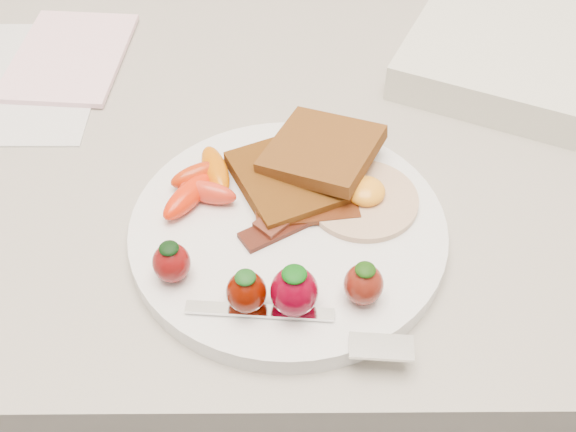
{
  "coord_description": "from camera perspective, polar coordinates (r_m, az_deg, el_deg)",
  "views": [
    {
      "loc": [
        0.01,
        1.15,
        1.37
      ],
      "look_at": [
        0.01,
        1.57,
        0.93
      ],
      "focal_mm": 45.0,
      "sensor_mm": 36.0,
      "label": 1
    }
  ],
  "objects": [
    {
      "name": "baby_carrots",
      "position": [
        0.64,
        -6.79,
        2.61
      ],
      "size": [
        0.07,
        0.1,
        0.02
      ],
      "color": "red",
      "rests_on": "plate"
    },
    {
      "name": "appliance",
      "position": [
        0.85,
        21.39,
        11.75
      ],
      "size": [
        0.41,
        0.38,
        0.04
      ],
      "primitive_type": "cube",
      "rotation": [
        0.0,
        0.0,
        -0.44
      ],
      "color": "beige",
      "rests_on": "counter"
    },
    {
      "name": "toast_upper",
      "position": [
        0.65,
        2.7,
        5.2
      ],
      "size": [
        0.12,
        0.12,
        0.02
      ],
      "primitive_type": "cube",
      "rotation": [
        0.0,
        -0.1,
        -0.46
      ],
      "color": "#441709",
      "rests_on": "toast_lower"
    },
    {
      "name": "counter",
      "position": [
        1.07,
        -0.55,
        -12.35
      ],
      "size": [
        2.0,
        0.6,
        0.9
      ],
      "primitive_type": "cube",
      "color": "gray",
      "rests_on": "ground"
    },
    {
      "name": "strawberries",
      "position": [
        0.55,
        -1.21,
        -5.33
      ],
      "size": [
        0.18,
        0.06,
        0.04
      ],
      "color": "#6A0B0B",
      "rests_on": "plate"
    },
    {
      "name": "notepad",
      "position": [
        0.86,
        -16.87,
        12.01
      ],
      "size": [
        0.13,
        0.18,
        0.01
      ],
      "primitive_type": "cube",
      "rotation": [
        0.0,
        0.0,
        -0.08
      ],
      "color": "#FDC7D6",
      "rests_on": "paper_sheet"
    },
    {
      "name": "plate",
      "position": [
        0.62,
        -0.0,
        -1.21
      ],
      "size": [
        0.27,
        0.27,
        0.02
      ],
      "primitive_type": "cylinder",
      "color": "white",
      "rests_on": "counter"
    },
    {
      "name": "bacon_strips",
      "position": [
        0.61,
        0.82,
        0.18
      ],
      "size": [
        0.1,
        0.09,
        0.01
      ],
      "color": "black",
      "rests_on": "plate"
    },
    {
      "name": "fried_egg",
      "position": [
        0.63,
        5.98,
        1.49
      ],
      "size": [
        0.12,
        0.12,
        0.02
      ],
      "color": "#F2E9CA",
      "rests_on": "plate"
    },
    {
      "name": "toast_lower",
      "position": [
        0.64,
        0.69,
        3.16
      ],
      "size": [
        0.13,
        0.13,
        0.01
      ],
      "primitive_type": "cube",
      "rotation": [
        0.0,
        0.0,
        0.43
      ],
      "color": "#4E2F07",
      "rests_on": "plate"
    },
    {
      "name": "paper_sheet",
      "position": [
        0.84,
        -20.12,
        10.07
      ],
      "size": [
        0.16,
        0.22,
        0.0
      ],
      "primitive_type": "cube",
      "rotation": [
        0.0,
        0.0,
        -0.01
      ],
      "color": "silver",
      "rests_on": "counter"
    },
    {
      "name": "fork",
      "position": [
        0.54,
        2.05,
        -8.75
      ],
      "size": [
        0.17,
        0.05,
        0.0
      ],
      "color": "white",
      "rests_on": "plate"
    }
  ]
}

